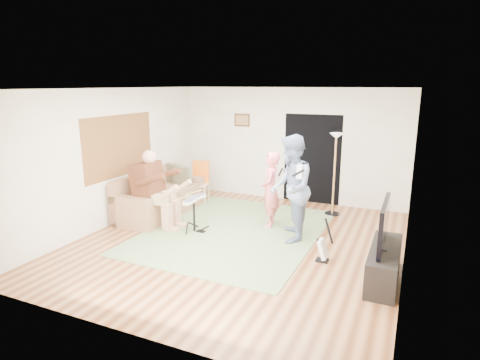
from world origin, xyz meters
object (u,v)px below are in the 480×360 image
at_px(guitarist, 291,189).
at_px(torchiere_lamp, 335,159).
at_px(tv_cabinet, 384,264).
at_px(guitar_spare, 323,249).
at_px(television, 384,224).
at_px(singer, 270,190).
at_px(dining_chair, 200,188).
at_px(drum_kit, 194,216).
at_px(sofa, 158,200).

bearing_deg(guitarist, torchiere_lamp, 150.09).
bearing_deg(tv_cabinet, guitar_spare, 162.97).
xyz_separation_m(torchiere_lamp, television, (1.23, -2.73, -0.37)).
bearing_deg(singer, dining_chair, -127.80).
bearing_deg(dining_chair, guitarist, -42.40).
xyz_separation_m(drum_kit, tv_cabinet, (3.50, -0.61, -0.05)).
bearing_deg(torchiere_lamp, tv_cabinet, -64.93).
bearing_deg(torchiere_lamp, guitar_spare, -82.10).
height_order(guitarist, television, guitarist).
distance_m(drum_kit, singer, 1.57).
height_order(tv_cabinet, television, television).
distance_m(torchiere_lamp, dining_chair, 3.23).
distance_m(guitar_spare, television, 1.13).
height_order(drum_kit, torchiere_lamp, torchiere_lamp).
height_order(drum_kit, guitar_spare, guitar_spare).
height_order(drum_kit, television, television).
bearing_deg(guitar_spare, sofa, 165.90).
relative_size(dining_chair, tv_cabinet, 0.70).
bearing_deg(tv_cabinet, drum_kit, 170.15).
distance_m(dining_chair, tv_cabinet, 4.98).
bearing_deg(tv_cabinet, dining_chair, 151.36).
distance_m(singer, guitarist, 0.80).
distance_m(drum_kit, guitarist, 1.94).
bearing_deg(tv_cabinet, guitarist, 150.54).
xyz_separation_m(sofa, dining_chair, (0.43, 1.13, 0.05)).
xyz_separation_m(sofa, torchiere_lamp, (3.52, 1.48, 0.92)).
relative_size(singer, guitarist, 0.78).
xyz_separation_m(dining_chair, tv_cabinet, (4.37, -2.39, -0.10)).
relative_size(drum_kit, tv_cabinet, 0.50).
bearing_deg(television, singer, 146.23).
bearing_deg(singer, guitarist, 32.68).
xyz_separation_m(guitarist, tv_cabinet, (1.71, -0.97, -0.71)).
xyz_separation_m(guitar_spare, television, (0.89, -0.29, 0.64)).
bearing_deg(drum_kit, sofa, 153.44).
bearing_deg(torchiere_lamp, singer, -128.69).
bearing_deg(dining_chair, torchiere_lamp, -7.91).
relative_size(singer, guitar_spare, 2.07).
xyz_separation_m(drum_kit, dining_chair, (-0.87, 1.78, 0.05)).
relative_size(singer, tv_cabinet, 1.08).
distance_m(dining_chair, television, 4.96).
distance_m(tv_cabinet, television, 0.60).
height_order(drum_kit, singer, singer).
bearing_deg(guitar_spare, drum_kit, 172.88).
xyz_separation_m(sofa, drum_kit, (1.30, -0.65, 0.00)).
xyz_separation_m(sofa, television, (4.75, -1.26, 0.55)).
relative_size(guitarist, torchiere_lamp, 1.08).
xyz_separation_m(drum_kit, singer, (1.22, 0.88, 0.45)).
relative_size(drum_kit, guitar_spare, 0.96).
relative_size(guitarist, television, 1.73).
bearing_deg(tv_cabinet, sofa, 165.32).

